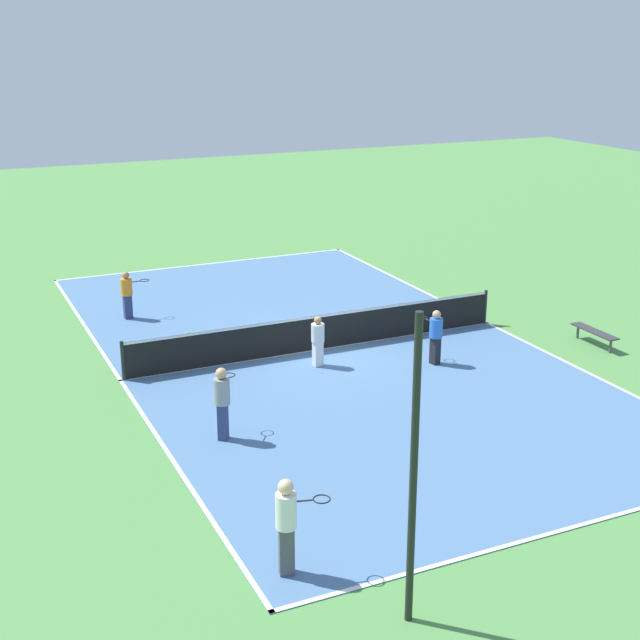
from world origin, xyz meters
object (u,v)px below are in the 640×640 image
(bench, at_px, (594,333))
(player_near_white, at_px, (287,520))
(player_center_orange, at_px, (127,292))
(player_baseline_gray, at_px, (222,398))
(tennis_net, at_px, (320,331))
(player_far_white, at_px, (318,338))
(player_near_blue, at_px, (436,333))
(tennis_ball_near_net, at_px, (187,333))
(fence_post_back_right, at_px, (413,475))

(bench, height_order, player_near_white, player_near_white)
(player_center_orange, bearing_deg, bench, -39.31)
(player_center_orange, xyz_separation_m, player_baseline_gray, (0.09, 9.59, 0.11))
(tennis_net, relative_size, player_far_white, 8.13)
(player_center_orange, relative_size, player_baseline_gray, 0.90)
(player_center_orange, distance_m, player_baseline_gray, 9.59)
(player_center_orange, distance_m, player_far_white, 7.35)
(player_near_white, height_order, player_near_blue, player_near_white)
(tennis_ball_near_net, bearing_deg, player_near_white, 80.89)
(player_baseline_gray, bearing_deg, player_near_blue, -38.70)
(player_near_white, height_order, player_far_white, player_near_white)
(tennis_net, height_order, player_near_white, player_near_white)
(bench, height_order, player_center_orange, player_center_orange)
(player_near_white, bearing_deg, player_far_white, 76.54)
(player_near_white, distance_m, player_near_blue, 10.61)
(tennis_net, relative_size, player_center_orange, 7.46)
(player_center_orange, bearing_deg, tennis_net, -54.52)
(player_near_blue, xyz_separation_m, player_baseline_gray, (6.81, 2.07, 0.11))
(player_near_blue, relative_size, player_far_white, 1.09)
(tennis_net, bearing_deg, fence_post_back_right, 71.73)
(tennis_net, relative_size, player_near_blue, 7.46)
(player_baseline_gray, bearing_deg, bench, -48.64)
(tennis_ball_near_net, relative_size, fence_post_back_right, 0.01)
(bench, height_order, tennis_ball_near_net, bench)
(player_baseline_gray, relative_size, fence_post_back_right, 0.34)
(player_near_blue, distance_m, player_baseline_gray, 7.12)
(player_near_white, relative_size, player_baseline_gray, 1.04)
(tennis_net, bearing_deg, player_near_white, 62.48)
(tennis_net, distance_m, player_near_white, 11.12)
(bench, xyz_separation_m, player_baseline_gray, (11.84, 1.45, 0.61))
(bench, xyz_separation_m, fence_post_back_right, (11.29, 8.77, 2.14))
(bench, distance_m, fence_post_back_right, 14.45)
(player_far_white, bearing_deg, player_baseline_gray, 34.78)
(player_center_orange, bearing_deg, fence_post_back_right, -93.05)
(player_baseline_gray, xyz_separation_m, player_far_white, (-3.82, -3.26, -0.20))
(bench, bearing_deg, player_far_white, -102.73)
(bench, height_order, player_far_white, player_far_white)
(tennis_net, xyz_separation_m, player_near_blue, (-2.38, 2.37, 0.33))
(player_far_white, xyz_separation_m, tennis_ball_near_net, (2.49, -4.06, -0.75))
(player_center_orange, distance_m, player_near_white, 15.03)
(player_near_white, relative_size, player_near_blue, 1.16)
(tennis_net, height_order, player_far_white, player_far_white)
(fence_post_back_right, bearing_deg, player_near_blue, -123.69)
(bench, bearing_deg, fence_post_back_right, -52.17)
(tennis_ball_near_net, xyz_separation_m, fence_post_back_right, (0.79, 14.64, 2.47))
(bench, relative_size, player_near_blue, 1.10)
(tennis_net, distance_m, player_near_blue, 3.37)
(tennis_ball_near_net, bearing_deg, fence_post_back_right, 86.92)
(bench, bearing_deg, player_baseline_gray, -83.00)
(bench, height_order, player_baseline_gray, player_baseline_gray)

